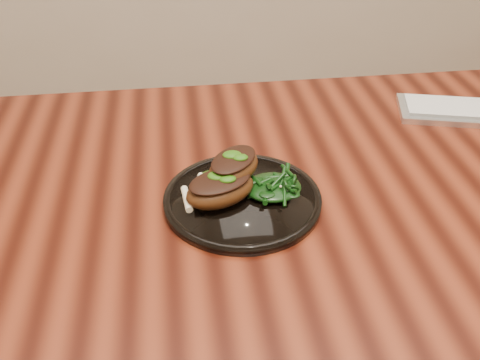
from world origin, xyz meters
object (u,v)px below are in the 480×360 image
desk (333,218)px  plate (242,199)px  greens_heap (273,184)px  lamb_chop_front (220,188)px

desk → plate: plate is taller
desk → greens_heap: 0.17m
plate → lamb_chop_front: size_ratio=1.87×
desk → plate: 0.19m
desk → lamb_chop_front: bearing=-165.9°
lamb_chop_front → greens_heap: lamb_chop_front is taller
lamb_chop_front → desk: bearing=14.1°
lamb_chop_front → greens_heap: (0.08, 0.01, -0.01)m
lamb_chop_front → greens_heap: size_ratio=1.46×
desk → lamb_chop_front: size_ratio=12.15×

